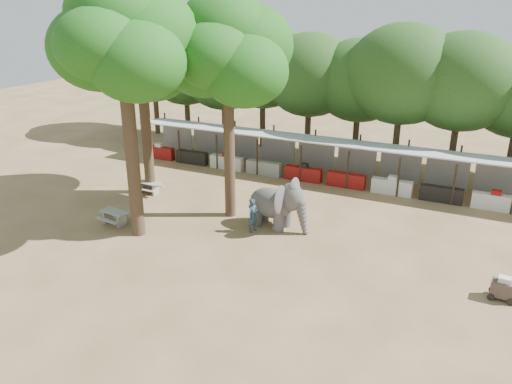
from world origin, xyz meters
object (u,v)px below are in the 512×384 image
at_px(yard_tree_left, 140,52).
at_px(yard_tree_center, 122,40).
at_px(picnic_table_far, 149,186).
at_px(picnic_table_near, 115,216).
at_px(elephant, 278,204).
at_px(yard_tree_back, 227,51).
at_px(cart_front, 503,288).
at_px(handler, 253,215).

relative_size(yard_tree_left, yard_tree_center, 0.92).
distance_m(yard_tree_left, picnic_table_far, 7.76).
bearing_deg(yard_tree_center, picnic_table_far, 121.39).
bearing_deg(yard_tree_left, yard_tree_center, -59.04).
distance_m(yard_tree_center, picnic_table_near, 8.90).
xyz_separation_m(elephant, picnic_table_far, (-8.85, 1.11, -0.83)).
bearing_deg(yard_tree_center, picnic_table_near, 173.23).
distance_m(yard_tree_back, elephant, 7.88).
distance_m(yard_tree_left, yard_tree_back, 6.09).
xyz_separation_m(yard_tree_left, picnic_table_near, (1.30, -4.80, -7.72)).
height_order(yard_tree_center, picnic_table_near, yard_tree_center).
bearing_deg(picnic_table_near, yard_tree_back, 45.41).
distance_m(picnic_table_near, cart_front, 18.18).
height_order(elephant, picnic_table_far, elephant).
relative_size(yard_tree_left, cart_front, 10.80).
bearing_deg(elephant, cart_front, -5.32).
xyz_separation_m(picnic_table_near, cart_front, (18.15, 0.94, -0.00)).
height_order(yard_tree_left, yard_tree_center, yard_tree_center).
xyz_separation_m(picnic_table_near, picnic_table_far, (-1.11, 4.40, -0.02)).
distance_m(elephant, cart_front, 10.71).
distance_m(yard_tree_center, yard_tree_back, 5.04).
xyz_separation_m(yard_tree_center, picnic_table_far, (-2.81, 4.60, -8.75)).
bearing_deg(picnic_table_far, picnic_table_near, -75.41).
height_order(handler, cart_front, handler).
relative_size(yard_tree_center, yard_tree_back, 1.06).
xyz_separation_m(elephant, cart_front, (10.42, -2.35, -0.81)).
distance_m(yard_tree_left, handler, 11.23).
height_order(yard_tree_back, picnic_table_near, yard_tree_back).
xyz_separation_m(yard_tree_center, yard_tree_back, (3.00, 4.00, -0.67)).
distance_m(yard_tree_center, picnic_table_far, 10.28).
height_order(picnic_table_far, cart_front, cart_front).
bearing_deg(yard_tree_center, elephant, 30.04).
relative_size(yard_tree_back, handler, 6.52).
xyz_separation_m(yard_tree_left, handler, (8.13, -2.53, -7.33)).
bearing_deg(yard_tree_back, yard_tree_left, 170.54).
bearing_deg(handler, picnic_table_near, 123.04).
relative_size(yard_tree_back, cart_front, 11.13).
relative_size(yard_tree_left, handler, 6.32).
bearing_deg(yard_tree_center, yard_tree_left, 120.96).
bearing_deg(handler, yard_tree_back, 68.93).
distance_m(yard_tree_center, handler, 10.09).
xyz_separation_m(yard_tree_back, elephant, (3.04, -0.51, -7.26)).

